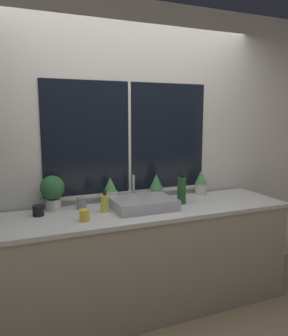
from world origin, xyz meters
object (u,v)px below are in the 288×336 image
at_px(mug_grey, 81,203).
at_px(sink, 143,203).
at_px(potted_plant_far_right, 201,183).
at_px(bottle_tall, 182,190).
at_px(potted_plant_far_left, 52,190).
at_px(potted_plant_center_left, 110,191).
at_px(mug_black, 38,211).
at_px(potted_plant_center_right, 156,185).
at_px(mug_yellow, 84,215).
at_px(soap_bottle, 105,203).

bearing_deg(mug_grey, sink, -20.89).
bearing_deg(potted_plant_far_right, bottle_tall, -146.45).
relative_size(potted_plant_far_left, bottle_tall, 0.95).
bearing_deg(potted_plant_far_right, potted_plant_far_left, -180.00).
xyz_separation_m(potted_plant_far_right, bottle_tall, (-0.34, -0.23, 0.01)).
xyz_separation_m(potted_plant_center_left, mug_black, (-0.62, -0.12, -0.07)).
xyz_separation_m(mug_grey, mug_black, (-0.35, -0.06, -0.01)).
distance_m(potted_plant_far_left, mug_grey, 0.26).
bearing_deg(mug_black, bottle_tall, -5.00).
bearing_deg(potted_plant_far_left, potted_plant_center_left, 0.00).
relative_size(potted_plant_far_left, mug_black, 3.37).
bearing_deg(potted_plant_center_right, potted_plant_far_right, 0.00).
bearing_deg(sink, potted_plant_center_left, 131.65).
relative_size(bottle_tall, mug_black, 3.53).
bearing_deg(potted_plant_far_left, mug_black, -137.02).
height_order(potted_plant_center_left, mug_yellow, potted_plant_center_left).
distance_m(soap_bottle, mug_black, 0.52).
bearing_deg(potted_plant_far_left, sink, -18.71).
relative_size(potted_plant_center_left, potted_plant_center_right, 1.01).
distance_m(sink, mug_black, 0.85).
distance_m(potted_plant_far_right, mug_grey, 1.21).
xyz_separation_m(potted_plant_center_right, soap_bottle, (-0.56, -0.21, -0.06)).
height_order(potted_plant_center_left, mug_grey, potted_plant_center_left).
height_order(sink, bottle_tall, bottle_tall).
relative_size(potted_plant_far_right, mug_black, 2.76).
bearing_deg(potted_plant_center_right, sink, -134.16).
relative_size(bottle_tall, mug_grey, 3.09).
bearing_deg(mug_yellow, potted_plant_far_left, 115.34).
distance_m(potted_plant_center_left, bottle_tall, 0.63).
bearing_deg(potted_plant_far_right, mug_grey, -177.38).
height_order(sink, mug_black, sink).
height_order(sink, potted_plant_center_left, sink).
xyz_separation_m(potted_plant_center_left, soap_bottle, (-0.11, -0.21, -0.04)).
xyz_separation_m(potted_plant_far_left, mug_grey, (0.22, -0.06, -0.12)).
relative_size(sink, potted_plant_center_left, 2.12).
height_order(potted_plant_center_left, potted_plant_center_right, potted_plant_center_left).
xyz_separation_m(potted_plant_center_right, mug_black, (-1.07, -0.12, -0.09)).
xyz_separation_m(soap_bottle, mug_yellow, (-0.21, -0.17, -0.03)).
bearing_deg(potted_plant_center_right, soap_bottle, -159.34).
relative_size(potted_plant_center_right, mug_black, 2.78).
distance_m(potted_plant_far_left, potted_plant_far_right, 1.43).
height_order(potted_plant_center_left, soap_bottle, potted_plant_center_left).
bearing_deg(soap_bottle, bottle_tall, -1.31).
bearing_deg(potted_plant_far_right, mug_yellow, -163.03).
bearing_deg(mug_yellow, bottle_tall, 9.69).
bearing_deg(potted_plant_far_right, potted_plant_center_left, 180.00).
bearing_deg(bottle_tall, potted_plant_center_right, 122.62).
distance_m(mug_grey, mug_black, 0.36).
distance_m(bottle_tall, mug_black, 1.22).
xyz_separation_m(sink, mug_black, (-0.84, 0.12, -0.00)).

